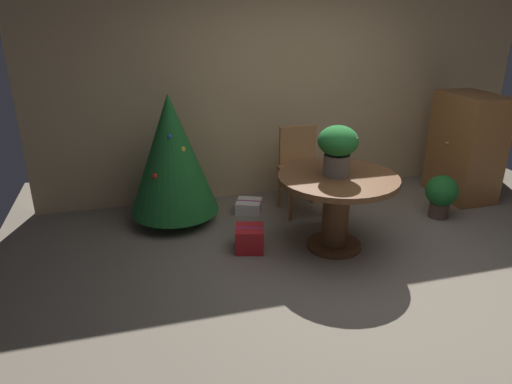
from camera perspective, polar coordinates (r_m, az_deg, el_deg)
The scene contains 10 objects.
ground_plane at distance 4.18m, azimuth 13.97°, elevation -10.12°, with size 6.60×6.60×0.00m, color #756B5B.
back_wall_panel at distance 5.64m, azimuth 4.28°, elevation 12.89°, with size 6.00×0.10×2.60m, color tan.
round_dining_table at distance 4.38m, azimuth 9.90°, elevation -0.59°, with size 1.11×1.11×0.73m.
flower_vase at distance 4.23m, azimuth 10.00°, elevation 5.55°, with size 0.36×0.36×0.46m.
wooden_chair_far at distance 5.20m, azimuth 5.53°, elevation 3.42°, with size 0.47×0.46×0.94m.
holiday_tree at distance 4.87m, azimuth -10.33°, elevation 4.57°, with size 0.93×0.93×1.38m.
gift_box_red at distance 4.44m, azimuth -0.78°, elevation -5.73°, with size 0.33×0.33×0.23m.
gift_box_cream at distance 5.26m, azimuth -0.89°, elevation -1.75°, with size 0.35×0.35×0.14m.
wooden_cabinet at distance 6.07m, azimuth 24.36°, elevation 5.10°, with size 0.54×0.79×1.25m.
potted_plant at distance 5.44m, azimuth 21.81°, elevation -0.21°, with size 0.34×0.34×0.48m.
Camera 1 is at (-1.87, -3.05, 2.17)m, focal length 32.56 mm.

